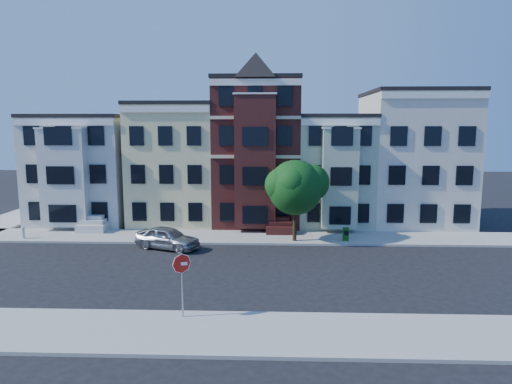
{
  "coord_description": "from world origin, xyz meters",
  "views": [
    {
      "loc": [
        1.31,
        -25.35,
        8.36
      ],
      "look_at": [
        0.29,
        3.29,
        4.2
      ],
      "focal_mm": 32.0,
      "sensor_mm": 36.0,
      "label": 1
    }
  ],
  "objects_px": {
    "newspaper_box": "(346,234)",
    "stop_sign": "(182,281)",
    "street_tree": "(295,191)",
    "fire_hydrant": "(23,234)",
    "parked_car": "(167,238)"
  },
  "relations": [
    {
      "from": "parked_car",
      "to": "stop_sign",
      "type": "height_order",
      "value": "stop_sign"
    },
    {
      "from": "stop_sign",
      "to": "fire_hydrant",
      "type": "bearing_deg",
      "value": 122.04
    },
    {
      "from": "newspaper_box",
      "to": "stop_sign",
      "type": "distance_m",
      "value": 16.47
    },
    {
      "from": "street_tree",
      "to": "stop_sign",
      "type": "xyz_separation_m",
      "value": [
        -5.49,
        -13.5,
        -2.02
      ]
    },
    {
      "from": "parked_car",
      "to": "stop_sign",
      "type": "xyz_separation_m",
      "value": [
        3.3,
        -11.48,
        0.97
      ]
    },
    {
      "from": "fire_hydrant",
      "to": "stop_sign",
      "type": "xyz_separation_m",
      "value": [
        14.46,
        -13.43,
        1.25
      ]
    },
    {
      "from": "street_tree",
      "to": "newspaper_box",
      "type": "xyz_separation_m",
      "value": [
        3.69,
        0.13,
        -3.14
      ]
    },
    {
      "from": "fire_hydrant",
      "to": "stop_sign",
      "type": "bearing_deg",
      "value": -42.88
    },
    {
      "from": "parked_car",
      "to": "newspaper_box",
      "type": "xyz_separation_m",
      "value": [
        12.48,
        2.15,
        -0.16
      ]
    },
    {
      "from": "newspaper_box",
      "to": "stop_sign",
      "type": "xyz_separation_m",
      "value": [
        -9.18,
        -13.63,
        1.12
      ]
    },
    {
      "from": "parked_car",
      "to": "street_tree",
      "type": "bearing_deg",
      "value": -54.91
    },
    {
      "from": "street_tree",
      "to": "fire_hydrant",
      "type": "xyz_separation_m",
      "value": [
        -19.95,
        -0.07,
        -3.27
      ]
    },
    {
      "from": "street_tree",
      "to": "newspaper_box",
      "type": "distance_m",
      "value": 4.85
    },
    {
      "from": "newspaper_box",
      "to": "stop_sign",
      "type": "bearing_deg",
      "value": -118.89
    },
    {
      "from": "fire_hydrant",
      "to": "stop_sign",
      "type": "height_order",
      "value": "stop_sign"
    }
  ]
}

